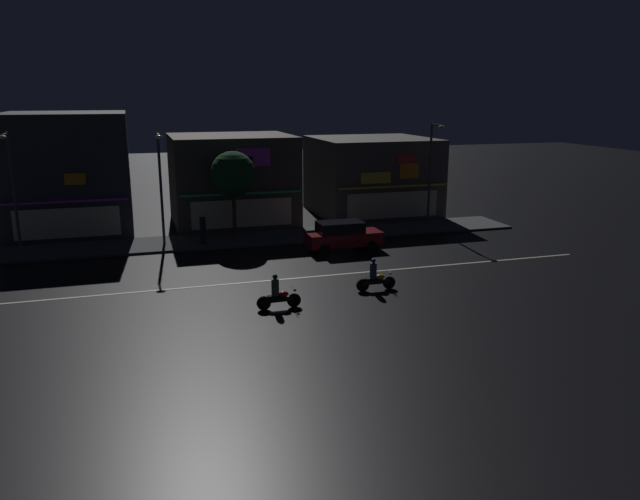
# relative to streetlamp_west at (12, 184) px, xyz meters

# --- Properties ---
(ground_plane) EXTENTS (140.00, 140.00, 0.00)m
(ground_plane) POSITION_rel_streetlamp_west_xyz_m (12.79, -8.22, -4.11)
(ground_plane) COLOR black
(lane_divider_stripe) EXTENTS (33.21, 0.16, 0.01)m
(lane_divider_stripe) POSITION_rel_streetlamp_west_xyz_m (12.79, -8.22, -4.10)
(lane_divider_stripe) COLOR beige
(lane_divider_stripe) RESTS_ON ground
(sidewalk_far) EXTENTS (34.96, 3.88, 0.14)m
(sidewalk_far) POSITION_rel_streetlamp_west_xyz_m (12.79, 0.64, -4.04)
(sidewalk_far) COLOR #424447
(sidewalk_far) RESTS_ON ground
(storefront_left_block) EXTENTS (8.13, 7.64, 6.05)m
(storefront_left_block) POSITION_rel_streetlamp_west_xyz_m (12.79, 6.32, -1.09)
(storefront_left_block) COLOR #4C443A
(storefront_left_block) RESTS_ON ground
(storefront_center_block) EXTENTS (7.49, 8.59, 7.63)m
(storefront_center_block) POSITION_rel_streetlamp_west_xyz_m (2.30, 6.80, -0.30)
(storefront_center_block) COLOR #383A3F
(storefront_center_block) RESTS_ON ground
(storefront_right_block) EXTENTS (8.33, 8.40, 5.62)m
(storefront_right_block) POSITION_rel_streetlamp_west_xyz_m (23.27, 6.70, -1.30)
(storefront_right_block) COLOR #56514C
(storefront_right_block) RESTS_ON ground
(streetlamp_west) EXTENTS (0.44, 1.64, 6.67)m
(streetlamp_west) POSITION_rel_streetlamp_west_xyz_m (0.00, 0.00, 0.00)
(streetlamp_west) COLOR #47494C
(streetlamp_west) RESTS_ON sidewalk_far
(streetlamp_mid) EXTENTS (0.44, 1.64, 6.51)m
(streetlamp_mid) POSITION_rel_streetlamp_west_xyz_m (7.74, 0.37, -0.09)
(streetlamp_mid) COLOR #47494C
(streetlamp_mid) RESTS_ON sidewalk_far
(streetlamp_east) EXTENTS (0.44, 1.64, 6.77)m
(streetlamp_east) POSITION_rel_streetlamp_west_xyz_m (25.26, 0.91, 0.05)
(streetlamp_east) COLOR #47494C
(streetlamp_east) RESTS_ON sidewalk_far
(pedestrian_on_sidewalk) EXTENTS (0.36, 0.36, 1.82)m
(pedestrian_on_sidewalk) POSITION_rel_streetlamp_west_xyz_m (9.95, -0.23, -3.12)
(pedestrian_on_sidewalk) COLOR #232328
(pedestrian_on_sidewalk) RESTS_ON sidewalk_far
(street_tree) EXTENTS (2.77, 2.77, 5.30)m
(street_tree) POSITION_rel_streetlamp_west_xyz_m (12.02, 0.92, -0.07)
(street_tree) COLOR #473323
(street_tree) RESTS_ON sidewalk_far
(parked_car_near_kerb) EXTENTS (4.30, 1.98, 1.67)m
(parked_car_near_kerb) POSITION_rel_streetlamp_west_xyz_m (17.53, -3.49, -3.24)
(parked_car_near_kerb) COLOR maroon
(parked_car_near_kerb) RESTS_ON ground
(motorcycle_lead) EXTENTS (1.90, 0.60, 1.52)m
(motorcycle_lead) POSITION_rel_streetlamp_west_xyz_m (16.49, -11.11, -3.47)
(motorcycle_lead) COLOR black
(motorcycle_lead) RESTS_ON ground
(motorcycle_following) EXTENTS (1.90, 0.60, 1.52)m
(motorcycle_following) POSITION_rel_streetlamp_west_xyz_m (11.65, -12.26, -3.47)
(motorcycle_following) COLOR black
(motorcycle_following) RESTS_ON ground
(traffic_cone) EXTENTS (0.36, 0.36, 0.55)m
(traffic_cone) POSITION_rel_streetlamp_west_xyz_m (16.40, -2.00, -3.83)
(traffic_cone) COLOR orange
(traffic_cone) RESTS_ON ground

